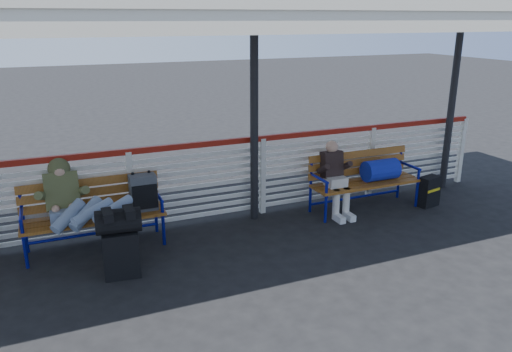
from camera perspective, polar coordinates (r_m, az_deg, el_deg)
name	(u,v)px	position (r m, az deg, el deg)	size (l,w,h in m)	color
ground	(165,298)	(5.72, -10.35, -13.59)	(60.00, 60.00, 0.00)	black
fence	(131,189)	(7.15, -14.10, -1.47)	(12.08, 0.08, 1.24)	silver
canopy	(131,7)	(5.76, -14.15, 18.18)	(12.60, 3.60, 3.16)	silver
luggage_stack	(120,240)	(6.06, -15.27, -7.11)	(0.54, 0.34, 0.85)	black
bench_left	(111,203)	(6.87, -16.27, -2.93)	(1.80, 0.56, 0.96)	#A65E20
bench_right	(371,173)	(8.11, 13.05, 0.38)	(1.80, 0.56, 0.92)	#A65E20
traveler_man	(82,207)	(6.51, -19.30, -3.33)	(0.94, 1.49, 0.77)	#899DB9
companion_person	(335,178)	(7.74, 9.06, -0.18)	(0.32, 0.66, 1.15)	beige
suitcase_side	(429,191)	(8.56, 19.15, -1.66)	(0.39, 0.29, 0.50)	black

